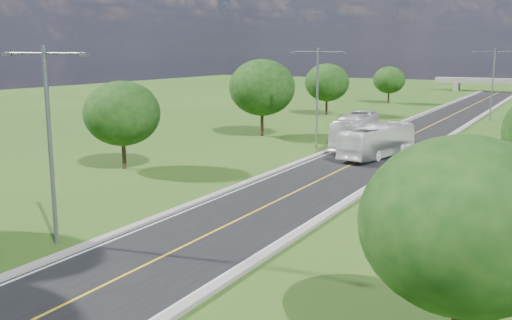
{
  "coord_description": "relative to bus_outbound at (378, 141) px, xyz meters",
  "views": [
    {
      "loc": [
        16.63,
        -7.2,
        9.73
      ],
      "look_at": [
        -0.62,
        23.22,
        3.0
      ],
      "focal_mm": 40.0,
      "sensor_mm": 36.0,
      "label": 1
    }
  ],
  "objects": [
    {
      "name": "bus_inbound",
      "position": [
        -3.67,
        4.28,
        0.17
      ],
      "size": [
        4.53,
        12.23,
        3.33
      ],
      "primitive_type": "imported",
      "rotation": [
        0.0,
        0.0,
        0.15
      ],
      "color": "silver",
      "rests_on": "road"
    },
    {
      "name": "tree_lc",
      "position": [
        -15.8,
        6.5,
        4.02
      ],
      "size": [
        7.56,
        7.56,
        8.79
      ],
      "color": "black",
      "rests_on": "ground"
    },
    {
      "name": "streetlight_far_right",
      "position": [
        5.2,
        34.5,
        4.39
      ],
      "size": [
        5.9,
        0.25,
        10.0
      ],
      "color": "slate",
      "rests_on": "ground"
    },
    {
      "name": "speed_limit_sign",
      "position": [
        4.4,
        -5.51,
        0.05
      ],
      "size": [
        0.55,
        0.09,
        2.4
      ],
      "color": "slate",
      "rests_on": "ground"
    },
    {
      "name": "tree_ra",
      "position": [
        13.2,
        -33.5,
        3.09
      ],
      "size": [
        6.3,
        6.3,
        7.33
      ],
      "color": "black",
      "rests_on": "ground"
    },
    {
      "name": "curb_left",
      "position": [
        -5.05,
        22.5,
        -1.44
      ],
      "size": [
        0.5,
        150.0,
        0.22
      ],
      "primitive_type": "cube",
      "color": "gray",
      "rests_on": "ground"
    },
    {
      "name": "overpass",
      "position": [
        -0.8,
        96.5,
        0.86
      ],
      "size": [
        30.0,
        3.0,
        3.2
      ],
      "color": "gray",
      "rests_on": "ground"
    },
    {
      "name": "streetlight_mid_left",
      "position": [
        -6.8,
        1.5,
        4.39
      ],
      "size": [
        5.9,
        0.25,
        10.0
      ],
      "color": "slate",
      "rests_on": "ground"
    },
    {
      "name": "streetlight_near_left",
      "position": [
        -6.8,
        -31.5,
        4.39
      ],
      "size": [
        5.9,
        0.25,
        10.0
      ],
      "color": "slate",
      "rests_on": "ground"
    },
    {
      "name": "tree_le",
      "position": [
        -15.3,
        54.5,
        2.78
      ],
      "size": [
        5.88,
        5.88,
        6.84
      ],
      "color": "black",
      "rests_on": "ground"
    },
    {
      "name": "tree_ld",
      "position": [
        -17.8,
        30.5,
        3.4
      ],
      "size": [
        6.72,
        6.72,
        7.82
      ],
      "color": "black",
      "rests_on": "ground"
    },
    {
      "name": "road",
      "position": [
        -0.8,
        22.5,
        -1.52
      ],
      "size": [
        8.0,
        150.0,
        0.06
      ],
      "primitive_type": "cube",
      "color": "black",
      "rests_on": "ground"
    },
    {
      "name": "tree_lb",
      "position": [
        -16.8,
        -15.5,
        3.09
      ],
      "size": [
        6.3,
        6.3,
        7.33
      ],
      "color": "black",
      "rests_on": "ground"
    },
    {
      "name": "bus_outbound",
      "position": [
        0.0,
        0.0,
        0.0
      ],
      "size": [
        4.27,
        10.97,
        2.98
      ],
      "primitive_type": "imported",
      "rotation": [
        0.0,
        0.0,
        2.97
      ],
      "color": "white",
      "rests_on": "road"
    },
    {
      "name": "ground",
      "position": [
        -0.8,
        16.5,
        -1.55
      ],
      "size": [
        260.0,
        260.0,
        0.0
      ],
      "primitive_type": "plane",
      "color": "#244E16",
      "rests_on": "ground"
    },
    {
      "name": "curb_right",
      "position": [
        3.45,
        22.5,
        -1.44
      ],
      "size": [
        0.5,
        150.0,
        0.22
      ],
      "primitive_type": "cube",
      "color": "gray",
      "rests_on": "ground"
    }
  ]
}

